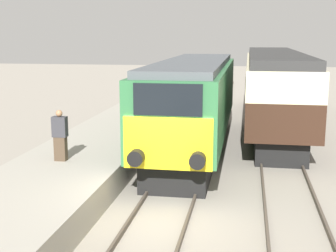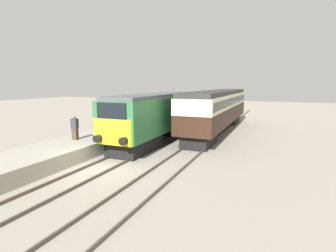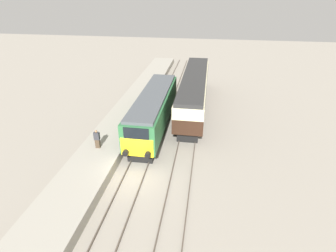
# 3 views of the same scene
# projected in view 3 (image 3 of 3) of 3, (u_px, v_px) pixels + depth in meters

# --- Properties ---
(ground_plane) EXTENTS (120.00, 120.00, 0.00)m
(ground_plane) POSITION_uv_depth(u_px,v_px,m) (134.00, 176.00, 19.25)
(ground_plane) COLOR gray
(platform_left) EXTENTS (3.50, 50.00, 0.84)m
(platform_left) POSITION_uv_depth(u_px,v_px,m) (124.00, 120.00, 26.49)
(platform_left) COLOR #9E998C
(platform_left) RESTS_ON ground_plane
(rails_near_track) EXTENTS (1.51, 60.00, 0.14)m
(rails_near_track) POSITION_uv_depth(u_px,v_px,m) (149.00, 140.00, 23.59)
(rails_near_track) COLOR #4C4238
(rails_near_track) RESTS_ON ground_plane
(rails_far_track) EXTENTS (1.50, 60.00, 0.14)m
(rails_far_track) POSITION_uv_depth(u_px,v_px,m) (187.00, 143.00, 23.12)
(rails_far_track) COLOR #4C4238
(rails_far_track) RESTS_ON ground_plane
(locomotive) EXTENTS (2.70, 12.88, 3.68)m
(locomotive) POSITION_uv_depth(u_px,v_px,m) (154.00, 110.00, 24.70)
(locomotive) COLOR black
(locomotive) RESTS_ON ground_plane
(passenger_carriage) EXTENTS (2.75, 16.44, 3.82)m
(passenger_carriage) POSITION_uv_depth(u_px,v_px,m) (194.00, 89.00, 29.15)
(passenger_carriage) COLOR black
(passenger_carriage) RESTS_ON ground_plane
(person_on_platform) EXTENTS (0.44, 0.26, 1.58)m
(person_on_platform) POSITION_uv_depth(u_px,v_px,m) (97.00, 139.00, 20.74)
(person_on_platform) COLOR #473828
(person_on_platform) RESTS_ON platform_left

